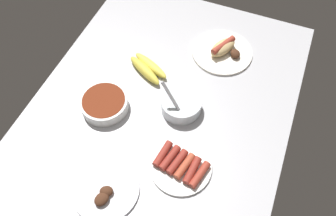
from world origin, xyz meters
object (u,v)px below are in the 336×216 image
at_px(bowl_chili, 104,103).
at_px(banana_bunch, 147,68).
at_px(plate_hotdog_assembled, 223,50).
at_px(plate_sausages, 181,165).
at_px(plate_grilled_meat, 105,190).
at_px(bowl_coleslaw, 181,104).

height_order(bowl_chili, banana_bunch, bowl_chili).
bearing_deg(banana_bunch, bowl_chili, -19.51).
distance_m(plate_hotdog_assembled, plate_sausages, 0.52).
bearing_deg(plate_grilled_meat, bowl_coleslaw, 163.55).
bearing_deg(plate_hotdog_assembled, plate_grilled_meat, -14.04).
bearing_deg(plate_grilled_meat, plate_sausages, 130.41).
relative_size(plate_hotdog_assembled, bowl_chili, 1.43).
bearing_deg(bowl_coleslaw, bowl_chili, -69.32).
xyz_separation_m(bowl_chili, banana_bunch, (-0.21, 0.07, -0.01)).
bearing_deg(plate_sausages, bowl_coleslaw, -159.48).
height_order(plate_hotdog_assembled, plate_grilled_meat, plate_hotdog_assembled).
bearing_deg(bowl_coleslaw, plate_sausages, 20.52).
xyz_separation_m(bowl_chili, plate_sausages, (0.11, 0.33, -0.01)).
height_order(plate_sausages, plate_grilled_meat, same).
relative_size(plate_hotdog_assembled, plate_sausages, 1.20).
bearing_deg(bowl_chili, plate_hotdog_assembled, 142.18).
bearing_deg(plate_sausages, plate_grilled_meat, -49.59).
relative_size(plate_hotdog_assembled, banana_bunch, 1.34).
xyz_separation_m(bowl_coleslaw, plate_sausages, (0.21, 0.08, -0.02)).
relative_size(bowl_coleslaw, plate_grilled_meat, 0.72).
height_order(bowl_coleslaw, banana_bunch, bowl_coleslaw).
relative_size(bowl_chili, plate_grilled_meat, 0.79).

